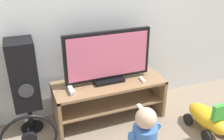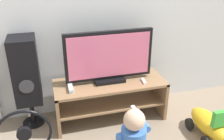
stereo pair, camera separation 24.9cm
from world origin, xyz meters
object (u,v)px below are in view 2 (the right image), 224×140
(remote_primary, at_px, (144,81))
(game_console, at_px, (71,88))
(television, at_px, (109,57))
(speaker_tower, at_px, (26,72))
(ride_on_toy, at_px, (210,124))

(remote_primary, bearing_deg, game_console, 177.67)
(television, relative_size, speaker_tower, 0.94)
(remote_primary, distance_m, speaker_tower, 1.32)
(speaker_tower, bearing_deg, game_console, -23.76)
(remote_primary, height_order, speaker_tower, speaker_tower)
(game_console, distance_m, speaker_tower, 0.52)
(speaker_tower, xyz_separation_m, ride_on_toy, (1.86, -0.77, -0.51))
(remote_primary, xyz_separation_m, ride_on_toy, (0.57, -0.54, -0.33))
(remote_primary, distance_m, ride_on_toy, 0.85)
(television, xyz_separation_m, ride_on_toy, (0.95, -0.67, -0.62))
(game_console, bearing_deg, speaker_tower, 156.24)
(game_console, distance_m, ride_on_toy, 1.56)
(remote_primary, relative_size, speaker_tower, 0.12)
(television, distance_m, ride_on_toy, 1.32)
(remote_primary, bearing_deg, television, 160.57)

